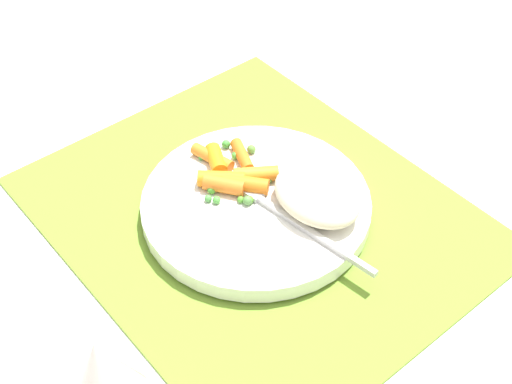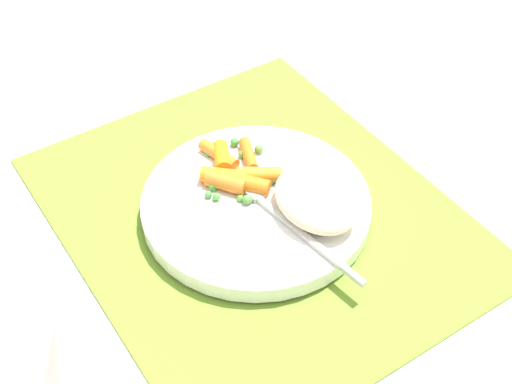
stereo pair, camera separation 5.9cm
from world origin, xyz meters
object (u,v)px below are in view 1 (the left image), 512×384
Objects in this scene: fork at (282,213)px; wine_glass at (104,382)px; carrot_portion at (232,172)px; plate at (256,205)px; rice_mound at (317,195)px.

fork is 1.30× the size of wine_glass.
wine_glass reaches higher than fork.
fork is at bearing -177.44° from carrot_portion.
plate is 1.24× the size of fork.
wine_glass is (-0.09, 0.25, 0.07)m from fork.
fork is at bearing 69.46° from rice_mound.
carrot_portion is (0.09, 0.04, -0.01)m from rice_mound.
fork is 0.28m from wine_glass.
wine_glass reaches higher than carrot_portion.
plate is 0.04m from fork.
carrot_portion reaches higher than plate.
carrot_portion is 0.56× the size of fork.
rice_mound is 0.04m from fork.
rice_mound is 0.10m from carrot_portion.
wine_glass reaches higher than plate.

